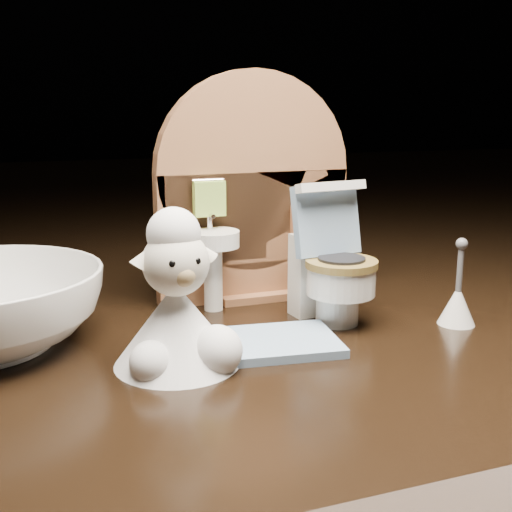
{
  "coord_description": "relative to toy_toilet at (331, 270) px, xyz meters",
  "views": [
    {
      "loc": [
        -0.14,
        -0.33,
        0.13
      ],
      "look_at": [
        -0.02,
        -0.0,
        0.05
      ],
      "focal_mm": 45.0,
      "sensor_mm": 36.0,
      "label": 1
    }
  ],
  "objects": [
    {
      "name": "plush_lamb",
      "position": [
        -0.1,
        -0.04,
        -0.0
      ],
      "size": [
        0.06,
        0.06,
        0.08
      ],
      "rotation": [
        0.0,
        0.0,
        0.09
      ],
      "color": "white",
      "rests_on": "ground"
    },
    {
      "name": "toy_toilet",
      "position": [
        0.0,
        0.0,
        0.0
      ],
      "size": [
        0.05,
        0.06,
        0.08
      ],
      "rotation": [
        0.0,
        0.0,
        0.12
      ],
      "color": "white",
      "rests_on": "ground"
    },
    {
      "name": "toilet_brush",
      "position": [
        0.07,
        -0.03,
        -0.02
      ],
      "size": [
        0.02,
        0.02,
        0.05
      ],
      "color": "white",
      "rests_on": "ground"
    },
    {
      "name": "bath_mat",
      "position": [
        -0.05,
        -0.03,
        -0.03
      ],
      "size": [
        0.07,
        0.06,
        0.0
      ],
      "primitive_type": "cube",
      "rotation": [
        0.0,
        0.0,
        -0.13
      ],
      "color": "#7F9EBF",
      "rests_on": "ground"
    },
    {
      "name": "backdrop_panel",
      "position": [
        -0.03,
        0.06,
        0.04
      ],
      "size": [
        0.13,
        0.05,
        0.15
      ],
      "color": "#925D3A",
      "rests_on": "ground"
    }
  ]
}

